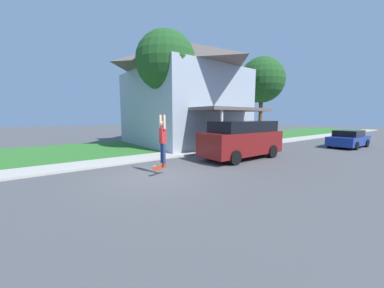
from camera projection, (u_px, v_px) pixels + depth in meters
name	position (u px, v px, depth m)	size (l,w,h in m)	color
ground_plane	(157.00, 175.00, 8.77)	(120.00, 120.00, 0.00)	#49494C
lawn	(175.00, 144.00, 18.69)	(10.00, 80.00, 0.08)	#2D6B28
sidewalk	(208.00, 150.00, 15.21)	(1.80, 80.00, 0.10)	#ADA89E
house	(183.00, 92.00, 18.66)	(11.98, 8.77, 8.68)	#99A3B2
lawn_tree_near	(166.00, 62.00, 14.52)	(4.08, 4.08, 8.07)	brown
lawn_tree_far	(262.00, 80.00, 20.34)	(4.26, 4.26, 7.92)	brown
suv_parked	(242.00, 139.00, 12.19)	(2.09, 5.19, 2.14)	maroon
car_down_street	(348.00, 139.00, 16.79)	(1.94, 4.13, 1.35)	navy
skateboarder	(163.00, 138.00, 8.70)	(0.41, 0.23, 1.98)	navy
skateboard	(160.00, 167.00, 8.71)	(0.29, 0.74, 0.25)	#B73D23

